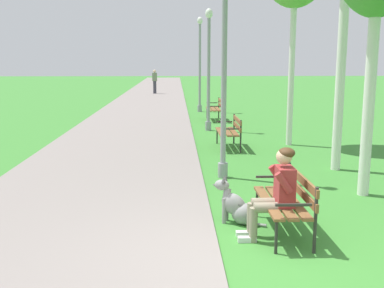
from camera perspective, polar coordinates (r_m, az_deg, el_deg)
name	(u,v)px	position (r m, az deg, el deg)	size (l,w,h in m)	color
ground_plane	(253,262)	(5.77, 7.43, -14.14)	(120.00, 120.00, 0.00)	#3D8433
paved_path	(152,97)	(29.31, -4.97, 5.74)	(4.09, 60.00, 0.04)	gray
park_bench_near	(288,198)	(6.56, 11.64, -6.44)	(0.55, 1.50, 0.85)	brown
park_bench_mid	(230,129)	(12.56, 4.73, 1.79)	(0.55, 1.50, 0.85)	brown
park_bench_far	(216,107)	(18.22, 2.92, 4.49)	(0.55, 1.50, 0.85)	brown
person_seated_on_near_bench	(276,190)	(6.28, 10.28, -5.55)	(0.74, 0.49, 1.25)	gray
dog_grey	(237,206)	(6.90, 5.52, -7.62)	(0.78, 0.47, 0.71)	gray
lamp_post_near	(224,58)	(9.25, 3.96, 10.49)	(0.24, 0.24, 4.66)	gray
lamp_post_mid	(209,69)	(15.55, 2.05, 9.21)	(0.24, 0.24, 3.98)	gray
lamp_post_far	(200,63)	(21.20, 0.96, 9.83)	(0.24, 0.24, 4.20)	gray
pedestrian_distant	(155,82)	(32.06, -4.59, 7.62)	(0.32, 0.22, 1.65)	#383842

